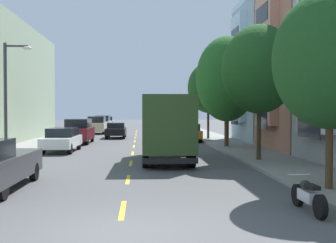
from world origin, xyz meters
name	(u,v)px	position (x,y,z in m)	size (l,w,h in m)	color
ground_plane	(135,139)	(0.00, 30.00, 0.00)	(160.00, 160.00, 0.00)	#4C4C4F
sidewalk_left	(51,140)	(-7.10, 28.00, 0.07)	(3.20, 120.00, 0.14)	gray
sidewalk_right	(217,139)	(7.10, 28.00, 0.07)	(3.20, 120.00, 0.14)	gray
lane_centerline_dashes	(134,144)	(0.00, 24.50, 0.00)	(0.14, 47.20, 0.01)	yellow
townhouse_fourth_powder_blue	(318,74)	(15.04, 25.55, 5.59)	(13.50, 7.58, 11.58)	#9EB7CC
street_tree_nearest	(330,60)	(6.40, 3.92, 4.19)	(3.58, 3.58, 6.24)	#47331E
street_tree_second	(259,69)	(6.40, 12.03, 4.66)	(3.77, 3.77, 6.75)	#47331E
street_tree_third	(227,79)	(6.40, 20.14, 4.76)	(4.23, 4.23, 7.56)	#47331E
street_tree_farthest	(208,88)	(6.40, 28.26, 4.57)	(3.60, 3.60, 6.64)	#47331E
street_lamp	(9,91)	(-5.93, 12.30, 3.53)	(1.35, 0.28, 5.75)	#38383D
delivery_box_truck	(167,125)	(1.80, 12.51, 1.88)	(2.50, 7.30, 3.30)	#2D471E
parked_pickup_sky	(106,123)	(-4.35, 52.73, 0.83)	(2.15, 5.36, 1.73)	#7A9EC6
parked_hatchback_orange	(189,133)	(4.48, 26.42, 0.76)	(1.84, 4.04, 1.50)	orange
parked_suv_champagne	(97,125)	(-4.33, 39.18, 0.99)	(1.98, 4.81, 1.93)	tan
parked_wagon_white	(62,139)	(-4.45, 18.28, 0.80)	(1.93, 4.74, 1.50)	silver
parked_suv_silver	(103,123)	(-4.32, 46.32, 0.99)	(2.05, 4.84, 1.93)	#B2B5BA
parked_sedan_forest	(176,127)	(4.47, 39.27, 0.75)	(1.84, 4.52, 1.43)	#194C28
parked_suv_burgundy	(79,131)	(-4.37, 25.02, 0.99)	(2.00, 4.82, 1.93)	maroon
parked_wagon_navy	(167,123)	(4.34, 52.31, 0.80)	(1.89, 4.73, 1.50)	navy
moving_black_sedan	(116,130)	(-1.80, 31.54, 0.75)	(1.80, 4.50, 1.43)	black
parked_motorcycle	(308,196)	(4.75, 1.45, 0.41)	(0.62, 2.05, 0.90)	black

